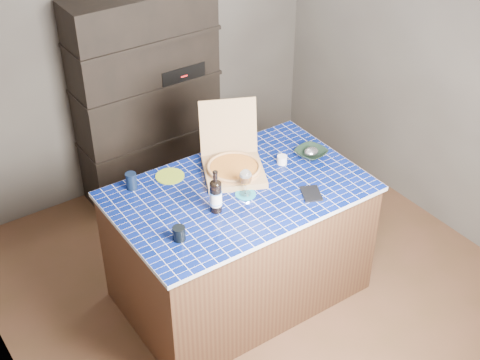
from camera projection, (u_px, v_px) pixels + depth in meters
room at (253, 141)px, 4.36m from camera, size 3.50×3.50×3.50m
shelving_unit at (147, 97)px, 5.59m from camera, size 1.20×0.41×1.80m
kitchen_island at (239, 243)px, 4.72m from camera, size 1.70×1.08×0.93m
pizza_box at (233, 165)px, 4.59m from camera, size 0.57×0.61×0.44m
mead_bottle at (216, 196)px, 4.20m from camera, size 0.08×0.08×0.30m
teal_trivet at (245, 194)px, 4.41m from camera, size 0.14×0.14×0.01m
wine_glass at (246, 178)px, 4.33m from camera, size 0.09×0.09×0.19m
tumbler at (179, 233)px, 4.01m from camera, size 0.08×0.08×0.09m
dvd_case at (311, 194)px, 4.41m from camera, size 0.18×0.20×0.01m
bowl at (311, 153)px, 4.78m from camera, size 0.25×0.25×0.05m
foil_contents at (311, 151)px, 4.77m from camera, size 0.11×0.09×0.05m
white_jar at (282, 160)px, 4.70m from camera, size 0.07×0.07×0.06m
navy_cup at (131, 181)px, 4.44m from camera, size 0.07×0.07×0.12m
green_trivet at (170, 176)px, 4.58m from camera, size 0.20×0.20×0.01m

